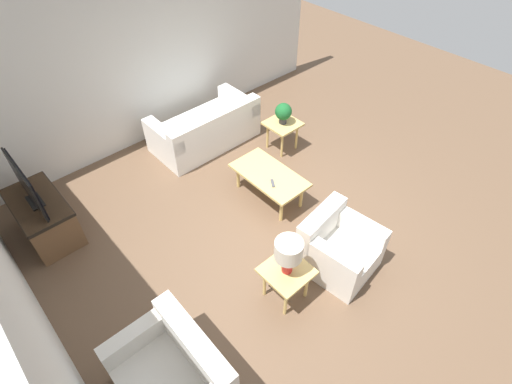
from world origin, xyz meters
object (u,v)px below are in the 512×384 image
Objects in this scene: armchair at (337,248)px; table_lamp at (288,252)px; sofa at (206,130)px; loveseat at (175,376)px; side_table_lamp at (286,274)px; coffee_table at (269,176)px; side_table_plant at (283,127)px; television at (26,185)px; tv_stand_chest at (44,217)px; potted_plant at (283,112)px.

table_lamp reaches higher than armchair.
table_lamp is (-3.09, 1.15, 0.57)m from sofa.
side_table_lamp is (0.04, -1.58, 0.13)m from loveseat.
coffee_table is 2.33× the size of table_lamp.
side_table_plant is 3.88m from television.
loveseat is at bearing 91.37° from table_lamp.
armchair is 0.98m from table_lamp.
sofa is at bearing -3.77° from coffee_table.
coffee_table is 1.73m from side_table_lamp.
side_table_lamp is (-1.39, 1.04, 0.03)m from coffee_table.
side_table_lamp is (0.10, 0.81, 0.12)m from armchair.
tv_stand_chest is 2.21× the size of table_lamp.
tv_stand_chest is 3.42m from table_lamp.
television reaches higher than sofa.
loveseat is at bearing 171.71° from armchair.
sofa is at bearing 77.04° from armchair.
television is 1.94× the size of table_lamp.
loveseat reaches higher than tv_stand_chest.
potted_plant is at bearing -101.85° from tv_stand_chest.
table_lamp is at bearing 143.14° from coffee_table.
tv_stand_chest is at bearing 61.20° from coffee_table.
sofa is 4.98× the size of potted_plant.
sofa is 4.16m from loveseat.
armchair is at bearing -139.75° from television.
potted_plant reaches higher than armchair.
loveseat is (0.06, 2.40, -0.01)m from armchair.
side_table_lamp is at bearing 166.33° from armchair.
table_lamp is (-2.11, 2.04, 0.42)m from side_table_plant.
potted_plant is 0.73× the size of table_lamp.
television reaches higher than side_table_lamp.
potted_plant is at bearing 135.00° from side_table_plant.
tv_stand_chest is at bearing 3.74° from sofa.
potted_plant is (2.11, -2.04, 0.29)m from side_table_lamp.
potted_plant is at bearing -43.96° from table_lamp.
potted_plant is (2.15, -3.62, 0.42)m from loveseat.
tv_stand_chest is (-0.19, 2.88, 0.04)m from sofa.
television is (-0.19, 2.88, 0.63)m from sofa.
sofa is 1.55× the size of coffee_table.
armchair is 0.83m from side_table_lamp.
potted_plant is (-0.00, 0.00, 0.29)m from side_table_plant.
loveseat is (-3.13, 2.74, 0.02)m from sofa.
loveseat is 4.22m from side_table_plant.
tv_stand_chest is at bearing -90.00° from television.
tv_stand_chest is (2.94, 0.14, 0.02)m from loveseat.
loveseat is at bearing 120.71° from side_table_plant.
television is at bearing 123.36° from armchair.
loveseat reaches higher than coffee_table.
television reaches higher than coffee_table.
table_lamp is at bearing 136.04° from potted_plant.
tv_stand_chest is (0.79, 3.76, -0.11)m from side_table_plant.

